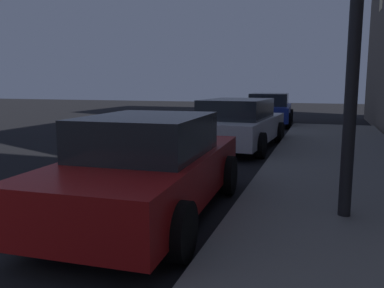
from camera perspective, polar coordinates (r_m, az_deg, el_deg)
car_red at (r=5.57m, az=-6.26°, el=-3.32°), size 2.11×4.35×1.43m
car_white at (r=11.45m, az=6.78°, el=2.99°), size 2.32×4.69×1.43m
car_blue at (r=18.21m, az=11.19°, el=5.00°), size 2.26×4.24×1.43m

